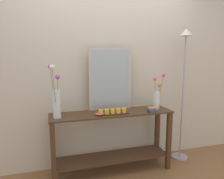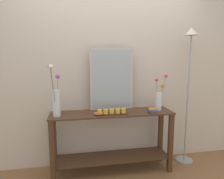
{
  "view_description": "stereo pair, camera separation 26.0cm",
  "coord_description": "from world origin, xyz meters",
  "views": [
    {
      "loc": [
        -0.73,
        -2.47,
        1.5
      ],
      "look_at": [
        0.0,
        0.0,
        1.09
      ],
      "focal_mm": 33.52,
      "sensor_mm": 36.0,
      "label": 1
    },
    {
      "loc": [
        -0.48,
        -2.53,
        1.5
      ],
      "look_at": [
        0.0,
        0.0,
        1.09
      ],
      "focal_mm": 33.52,
      "sensor_mm": 36.0,
      "label": 2
    }
  ],
  "objects": [
    {
      "name": "decorative_bowl",
      "position": [
        -0.18,
        -0.09,
        0.82
      ],
      "size": [
        0.11,
        0.11,
        0.03
      ],
      "color": "#B24C38",
      "rests_on": "console_table"
    },
    {
      "name": "mirror_leaning",
      "position": [
        0.03,
        0.16,
        1.21
      ],
      "size": [
        0.57,
        0.03,
        0.82
      ],
      "color": "#B7B2AD",
      "rests_on": "console_table"
    },
    {
      "name": "book_stack",
      "position": [
        0.49,
        -0.13,
        0.83
      ],
      "size": [
        0.11,
        0.1,
        0.06
      ],
      "color": "#424247",
      "rests_on": "console_table"
    },
    {
      "name": "vase_right",
      "position": [
        0.63,
        0.0,
        0.97
      ],
      "size": [
        0.19,
        0.12,
        0.48
      ],
      "color": "silver",
      "rests_on": "console_table"
    },
    {
      "name": "floor_lamp",
      "position": [
        1.08,
        0.07,
        1.27
      ],
      "size": [
        0.24,
        0.24,
        1.88
      ],
      "color": "#9E9EA3",
      "rests_on": "ground"
    },
    {
      "name": "ground_plane",
      "position": [
        0.0,
        0.0,
        -0.01
      ],
      "size": [
        7.0,
        6.0,
        0.02
      ],
      "primitive_type": "cube",
      "color": "brown"
    },
    {
      "name": "tall_vase_left",
      "position": [
        -0.68,
        -0.05,
        1.02
      ],
      "size": [
        0.13,
        0.22,
        0.62
      ],
      "color": "silver",
      "rests_on": "console_table"
    },
    {
      "name": "candle_tray",
      "position": [
        -0.02,
        -0.1,
        0.83
      ],
      "size": [
        0.39,
        0.09,
        0.07
      ],
      "color": "#382316",
      "rests_on": "console_table"
    },
    {
      "name": "console_table",
      "position": [
        0.0,
        0.0,
        0.49
      ],
      "size": [
        1.55,
        0.39,
        0.8
      ],
      "color": "#472D1C",
      "rests_on": "ground"
    },
    {
      "name": "wall_back",
      "position": [
        0.0,
        0.32,
        1.35
      ],
      "size": [
        6.4,
        0.08,
        2.7
      ],
      "primitive_type": "cube",
      "color": "beige",
      "rests_on": "ground"
    }
  ]
}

